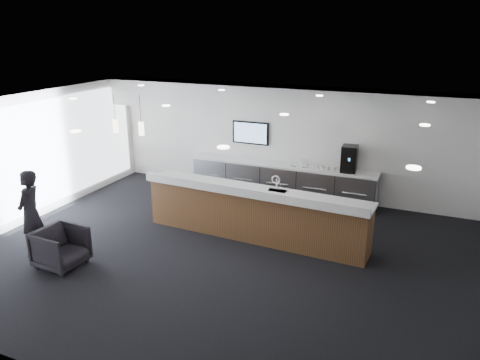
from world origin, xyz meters
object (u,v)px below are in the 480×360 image
at_px(service_counter, 254,213).
at_px(armchair, 61,248).
at_px(coffee_machine, 349,159).
at_px(lounge_guest, 30,213).

xyz_separation_m(service_counter, armchair, (-2.94, -2.67, -0.19)).
bearing_deg(coffee_machine, service_counter, -123.13).
height_order(coffee_machine, lounge_guest, lounge_guest).
height_order(coffee_machine, armchair, coffee_machine).
relative_size(coffee_machine, armchair, 0.78).
distance_m(service_counter, coffee_machine, 3.12).
bearing_deg(lounge_guest, coffee_machine, 115.23).
distance_m(service_counter, lounge_guest, 4.57).
xyz_separation_m(service_counter, coffee_machine, (1.50, 2.64, 0.71)).
xyz_separation_m(coffee_machine, armchair, (-4.44, -5.31, -0.90)).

